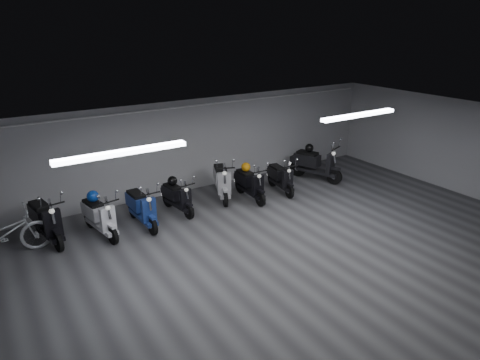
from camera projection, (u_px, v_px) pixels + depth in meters
floor at (285, 263)px, 9.24m from camera, size 14.00×10.00×0.01m
ceiling at (290, 138)px, 8.25m from camera, size 14.00×10.00×0.01m
back_wall at (183, 147)px, 12.70m from camera, size 14.00×0.01×2.80m
right_wall at (478, 152)px, 12.26m from camera, size 0.01×10.00×2.80m
fluor_strip_left at (123, 152)px, 7.56m from camera, size 2.40×0.18×0.08m
fluor_strip_right at (359, 115)px, 10.57m from camera, size 2.40×0.18×0.08m
conduit at (182, 107)px, 12.21m from camera, size 13.60×0.05×0.05m
scooter_1 at (45, 214)px, 9.91m from camera, size 0.95×1.98×1.42m
scooter_2 at (99, 211)px, 10.20m from camera, size 0.91×1.85×1.32m
scooter_4 at (141, 202)px, 10.69m from camera, size 0.70×1.82×1.33m
scooter_5 at (177, 193)px, 11.47m from camera, size 0.74×1.64×1.18m
scooter_6 at (222, 176)px, 12.40m from camera, size 1.29×1.99×1.41m
scooter_7 at (250, 179)px, 12.33m from camera, size 0.65×1.75×1.28m
scooter_8 at (281, 173)px, 12.89m from camera, size 0.78×1.69×1.21m
scooter_9 at (316, 159)px, 13.81m from camera, size 1.36×2.10×1.48m
bicycle at (0, 230)px, 9.25m from camera, size 2.07×0.78×1.33m
helmet_0 at (172, 181)px, 11.53m from camera, size 0.27×0.27×0.27m
helmet_1 at (93, 196)px, 10.26m from camera, size 0.29×0.29×0.29m
helmet_2 at (246, 167)px, 12.42m from camera, size 0.27×0.27×0.27m
helmet_3 at (309, 148)px, 13.85m from camera, size 0.28×0.28×0.28m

